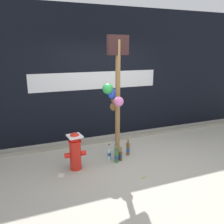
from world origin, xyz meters
The scene contains 14 objects.
ground_plane centered at (0.00, 0.00, 0.00)m, with size 14.00×14.00×0.00m, color #ADA899.
building_wall centered at (0.00, 1.83, 1.62)m, with size 10.00×0.21×3.24m.
curb_strip centered at (0.00, 1.32, 0.04)m, with size 8.00×0.12×0.08m, color gray.
memorial_post centered at (-0.24, 0.33, 1.48)m, with size 0.50×0.51×2.49m.
fire_hydrant centered at (-1.09, 0.23, 0.39)m, with size 0.41×0.29×0.74m.
bottle_0 centered at (-0.15, 0.43, 0.14)m, with size 0.06×0.06×0.34m.
bottle_1 centered at (-0.12, 0.60, 0.14)m, with size 0.07×0.07×0.34m.
bottle_2 centered at (0.10, 0.42, 0.15)m, with size 0.07×0.07×0.38m.
bottle_3 centered at (-0.36, 0.35, 0.13)m, with size 0.07×0.07×0.35m.
bottle_4 centered at (-0.26, 0.20, 0.13)m, with size 0.08×0.08×0.35m.
bottle_5 centered at (-0.14, 0.24, 0.11)m, with size 0.06×0.06×0.31m.
litter_0 centered at (-1.40, 0.09, 0.00)m, with size 0.14×0.11×0.01m, color silver.
litter_1 centered at (-0.55, 1.45, 0.00)m, with size 0.08×0.07×0.01m, color #8C99B2.
litter_2 centered at (-0.01, -0.52, 0.00)m, with size 0.06×0.10×0.01m, color tan.
Camera 1 is at (-1.90, -3.78, 2.25)m, focal length 37.13 mm.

